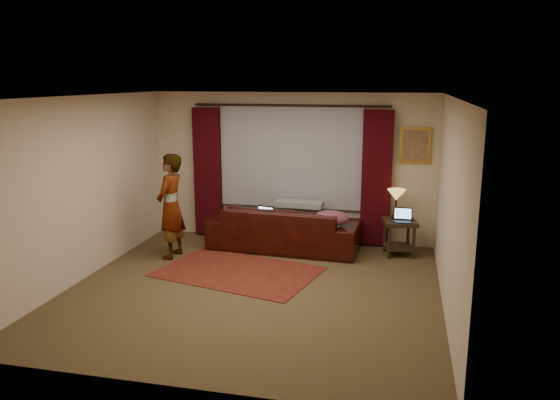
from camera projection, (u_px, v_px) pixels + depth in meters
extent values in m
cube|color=brown|center=(254.00, 290.00, 7.48)|extent=(5.00, 5.00, 0.01)
cube|color=silver|center=(251.00, 97.00, 6.92)|extent=(5.00, 5.00, 0.02)
cube|color=beige|center=(291.00, 167.00, 9.58)|extent=(5.00, 0.02, 2.60)
cube|color=beige|center=(177.00, 255.00, 4.82)|extent=(5.00, 0.02, 2.60)
cube|color=beige|center=(83.00, 189.00, 7.74)|extent=(0.02, 5.00, 2.60)
cube|color=beige|center=(450.00, 206.00, 6.66)|extent=(0.02, 5.00, 2.60)
cube|color=#9C9CA4|center=(290.00, 157.00, 9.48)|extent=(2.50, 0.05, 1.80)
cube|color=#330409|center=(208.00, 172.00, 9.82)|extent=(0.50, 0.14, 2.30)
cube|color=#330409|center=(377.00, 179.00, 9.18)|extent=(0.50, 0.14, 2.30)
cylinder|color=black|center=(290.00, 105.00, 9.24)|extent=(0.04, 0.04, 3.40)
cube|color=#BA8A32|center=(415.00, 145.00, 9.00)|extent=(0.50, 0.04, 0.60)
imported|color=black|center=(284.00, 220.00, 9.16)|extent=(2.56, 1.22, 1.01)
cube|color=gray|center=(299.00, 188.00, 9.22)|extent=(0.82, 0.35, 0.09)
ellipsoid|color=brown|center=(331.00, 219.00, 8.75)|extent=(0.61, 0.48, 0.24)
cube|color=maroon|center=(238.00, 272.00, 8.15)|extent=(2.57, 2.01, 0.01)
cube|color=black|center=(399.00, 238.00, 8.88)|extent=(0.61, 0.61, 0.59)
imported|color=gray|center=(171.00, 206.00, 8.66)|extent=(0.51, 0.51, 1.68)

